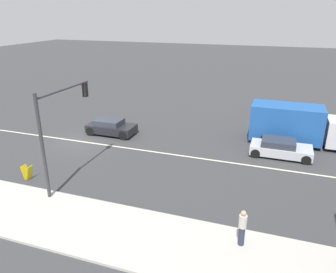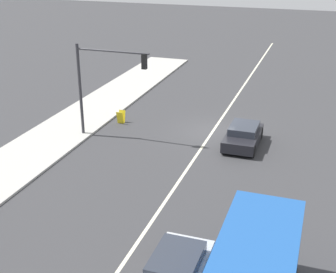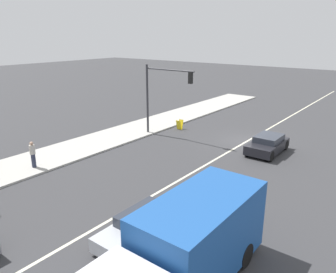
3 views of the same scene
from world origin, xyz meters
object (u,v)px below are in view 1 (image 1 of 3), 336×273
object	(u,v)px
pedestrian	(242,227)
sedan_dark	(111,127)
delivery_truck	(299,125)
warning_aframe_sign	(28,172)
sedan_silver	(280,148)
traffic_signal_main	(58,121)

from	to	relation	value
pedestrian	sedan_dark	distance (m)	15.57
delivery_truck	sedan_dark	bearing A→B (deg)	-78.78
delivery_truck	sedan_dark	xyz separation A→B (m)	(2.80, -14.11, -0.86)
warning_aframe_sign	delivery_truck	size ratio (longest dim) A/B	0.11
pedestrian	delivery_truck	size ratio (longest dim) A/B	0.22
sedan_dark	sedan_silver	bearing A→B (deg)	90.00
pedestrian	sedan_silver	distance (m)	10.38
sedan_dark	delivery_truck	bearing A→B (deg)	101.22
traffic_signal_main	sedan_silver	distance (m)	14.51
pedestrian	sedan_dark	xyz separation A→B (m)	(-10.29, -11.67, -0.38)
warning_aframe_sign	sedan_silver	xyz separation A→B (m)	(-8.34, 14.01, 0.15)
pedestrian	delivery_truck	distance (m)	13.33
warning_aframe_sign	delivery_truck	xyz separation A→B (m)	(-11.14, 15.15, 1.04)
traffic_signal_main	delivery_truck	distance (m)	16.94
pedestrian	warning_aframe_sign	size ratio (longest dim) A/B	1.98
pedestrian	sedan_silver	size ratio (longest dim) A/B	0.41
warning_aframe_sign	sedan_silver	bearing A→B (deg)	120.77
sedan_silver	sedan_dark	size ratio (longest dim) A/B	1.06
traffic_signal_main	sedan_dark	size ratio (longest dim) A/B	1.47
delivery_truck	sedan_dark	size ratio (longest dim) A/B	1.97
sedan_silver	sedan_dark	distance (m)	12.97
traffic_signal_main	sedan_silver	world-z (taller)	traffic_signal_main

